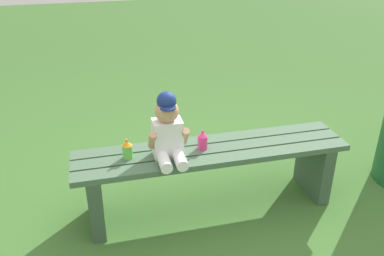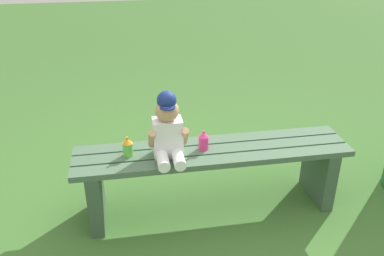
{
  "view_description": "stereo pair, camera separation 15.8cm",
  "coord_description": "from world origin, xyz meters",
  "px_view_note": "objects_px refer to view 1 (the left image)",
  "views": [
    {
      "loc": [
        -0.66,
        -2.11,
        1.69
      ],
      "look_at": [
        -0.14,
        -0.05,
        0.62
      ],
      "focal_mm": 38.65,
      "sensor_mm": 36.0,
      "label": 1
    },
    {
      "loc": [
        -0.5,
        -2.14,
        1.69
      ],
      "look_at": [
        -0.14,
        -0.05,
        0.62
      ],
      "focal_mm": 38.65,
      "sensor_mm": 36.0,
      "label": 2
    }
  ],
  "objects_px": {
    "sippy_cup_left": "(127,149)",
    "sippy_cup_right": "(203,140)",
    "park_bench": "(211,167)",
    "child_figure": "(168,130)"
  },
  "relations": [
    {
      "from": "park_bench",
      "to": "sippy_cup_right",
      "type": "relative_size",
      "value": 13.63
    },
    {
      "from": "sippy_cup_right",
      "to": "park_bench",
      "type": "bearing_deg",
      "value": -10.54
    },
    {
      "from": "child_figure",
      "to": "sippy_cup_right",
      "type": "height_order",
      "value": "child_figure"
    },
    {
      "from": "park_bench",
      "to": "child_figure",
      "type": "relative_size",
      "value": 4.18
    },
    {
      "from": "park_bench",
      "to": "sippy_cup_left",
      "type": "bearing_deg",
      "value": 178.81
    },
    {
      "from": "child_figure",
      "to": "sippy_cup_right",
      "type": "distance_m",
      "value": 0.25
    },
    {
      "from": "sippy_cup_left",
      "to": "sippy_cup_right",
      "type": "xyz_separation_m",
      "value": [
        0.45,
        0.0,
        0.0
      ]
    },
    {
      "from": "child_figure",
      "to": "park_bench",
      "type": "bearing_deg",
      "value": 7.56
    },
    {
      "from": "sippy_cup_left",
      "to": "sippy_cup_right",
      "type": "distance_m",
      "value": 0.45
    },
    {
      "from": "sippy_cup_left",
      "to": "child_figure",
      "type": "bearing_deg",
      "value": -11.4
    }
  ]
}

